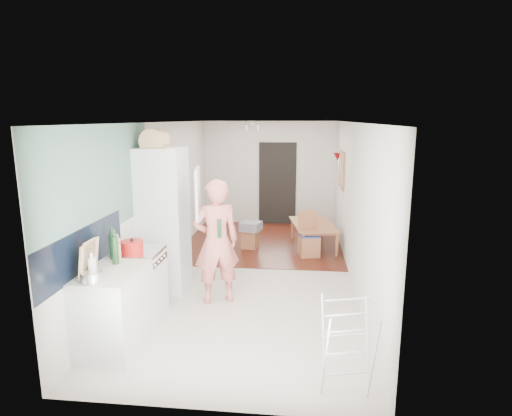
% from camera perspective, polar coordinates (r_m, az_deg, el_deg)
% --- Properties ---
extents(room_shell, '(3.20, 7.00, 2.50)m').
position_cam_1_polar(room_shell, '(6.98, -0.33, 1.03)').
color(room_shell, beige).
rests_on(room_shell, ground).
extents(floor, '(3.20, 7.00, 0.01)m').
position_cam_1_polar(floor, '(7.32, -0.32, -8.63)').
color(floor, beige).
rests_on(floor, ground).
extents(wood_floor_overlay, '(3.20, 3.30, 0.01)m').
position_cam_1_polar(wood_floor_overlay, '(9.06, 0.97, -4.51)').
color(wood_floor_overlay, '#562015').
rests_on(wood_floor_overlay, room_shell).
extents(sage_wall_panel, '(0.02, 3.00, 1.30)m').
position_cam_1_polar(sage_wall_panel, '(5.40, -19.86, 3.57)').
color(sage_wall_panel, slate).
rests_on(sage_wall_panel, room_shell).
extents(tile_splashback, '(0.02, 1.90, 0.50)m').
position_cam_1_polar(tile_splashback, '(5.06, -21.94, -5.23)').
color(tile_splashback, black).
rests_on(tile_splashback, room_shell).
extents(doorway_recess, '(0.90, 0.04, 2.00)m').
position_cam_1_polar(doorway_recess, '(10.42, 2.88, 3.25)').
color(doorway_recess, black).
rests_on(doorway_recess, room_shell).
extents(base_cabinet, '(0.60, 0.90, 0.86)m').
position_cam_1_polar(base_cabinet, '(5.19, -18.45, -13.05)').
color(base_cabinet, silver).
rests_on(base_cabinet, room_shell).
extents(worktop, '(0.62, 0.92, 0.06)m').
position_cam_1_polar(worktop, '(5.02, -18.80, -8.28)').
color(worktop, beige).
rests_on(worktop, room_shell).
extents(range_cooker, '(0.60, 0.60, 0.88)m').
position_cam_1_polar(range_cooker, '(5.82, -15.40, -9.98)').
color(range_cooker, silver).
rests_on(range_cooker, room_shell).
extents(cooker_top, '(0.60, 0.60, 0.04)m').
position_cam_1_polar(cooker_top, '(5.67, -15.66, -5.66)').
color(cooker_top, silver).
rests_on(cooker_top, room_shell).
extents(fridge_housing, '(0.66, 0.66, 2.15)m').
position_cam_1_polar(fridge_housing, '(6.53, -12.24, -1.57)').
color(fridge_housing, silver).
rests_on(fridge_housing, room_shell).
extents(fridge_door, '(0.14, 0.56, 0.70)m').
position_cam_1_polar(fridge_door, '(5.99, -7.78, 2.02)').
color(fridge_door, silver).
rests_on(fridge_door, room_shell).
extents(fridge_interior, '(0.02, 0.52, 0.66)m').
position_cam_1_polar(fridge_interior, '(6.35, -9.77, 2.52)').
color(fridge_interior, white).
rests_on(fridge_interior, room_shell).
extents(pinboard, '(0.03, 0.90, 0.70)m').
position_cam_1_polar(pinboard, '(8.81, 11.37, 5.04)').
color(pinboard, tan).
rests_on(pinboard, room_shell).
extents(pinboard_frame, '(0.00, 0.94, 0.74)m').
position_cam_1_polar(pinboard_frame, '(8.81, 11.27, 5.05)').
color(pinboard_frame, brown).
rests_on(pinboard_frame, room_shell).
extents(wall_sconce, '(0.18, 0.18, 0.16)m').
position_cam_1_polar(wall_sconce, '(9.43, 10.82, 6.73)').
color(wall_sconce, maroon).
rests_on(wall_sconce, room_shell).
extents(person, '(0.90, 0.76, 2.08)m').
position_cam_1_polar(person, '(5.95, -5.33, -3.01)').
color(person, '#E1746A').
rests_on(person, floor).
extents(dining_table, '(0.86, 1.29, 0.42)m').
position_cam_1_polar(dining_table, '(8.71, 7.78, -3.91)').
color(dining_table, brown).
rests_on(dining_table, floor).
extents(dining_chair, '(0.42, 0.42, 0.84)m').
position_cam_1_polar(dining_chair, '(8.10, 7.13, -3.54)').
color(dining_chair, brown).
rests_on(dining_chair, floor).
extents(stool, '(0.34, 0.34, 0.39)m').
position_cam_1_polar(stool, '(8.57, -0.81, -4.17)').
color(stool, brown).
rests_on(stool, floor).
extents(grey_drape, '(0.45, 0.45, 0.17)m').
position_cam_1_polar(grey_drape, '(8.45, -0.68, -2.45)').
color(grey_drape, slate).
rests_on(grey_drape, stool).
extents(drying_rack, '(0.54, 0.51, 0.88)m').
position_cam_1_polar(drying_rack, '(4.34, 12.08, -17.71)').
color(drying_rack, silver).
rests_on(drying_rack, floor).
extents(bread_bin, '(0.43, 0.42, 0.19)m').
position_cam_1_polar(bread_bin, '(6.29, -13.33, 8.68)').
color(bread_bin, tan).
rests_on(bread_bin, fridge_housing).
extents(red_casserole, '(0.33, 0.33, 0.16)m').
position_cam_1_polar(red_casserole, '(5.53, -16.18, -5.04)').
color(red_casserole, red).
rests_on(red_casserole, cooker_top).
extents(steel_pan, '(0.25, 0.25, 0.11)m').
position_cam_1_polar(steel_pan, '(4.73, -21.01, -8.60)').
color(steel_pan, silver).
rests_on(steel_pan, worktop).
extents(held_bottle, '(0.05, 0.05, 0.25)m').
position_cam_1_polar(held_bottle, '(5.76, -4.91, -2.74)').
color(held_bottle, '#173B1C').
rests_on(held_bottle, person).
extents(bottle_a, '(0.08, 0.08, 0.33)m').
position_cam_1_polar(bottle_a, '(5.18, -18.29, -5.36)').
color(bottle_a, '#173B1C').
rests_on(bottle_a, worktop).
extents(bottle_b, '(0.09, 0.09, 0.31)m').
position_cam_1_polar(bottle_b, '(5.36, -18.58, -4.88)').
color(bottle_b, '#173B1C').
rests_on(bottle_b, worktop).
extents(bottle_c, '(0.09, 0.09, 0.22)m').
position_cam_1_polar(bottle_c, '(4.85, -21.01, -7.43)').
color(bottle_c, silver).
rests_on(bottle_c, worktop).
extents(pepper_mill_front, '(0.07, 0.07, 0.21)m').
position_cam_1_polar(pepper_mill_front, '(5.50, -18.06, -4.99)').
color(pepper_mill_front, tan).
rests_on(pepper_mill_front, worktop).
extents(pepper_mill_back, '(0.07, 0.07, 0.21)m').
position_cam_1_polar(pepper_mill_back, '(5.33, -17.85, -5.50)').
color(pepper_mill_back, tan).
rests_on(pepper_mill_back, worktop).
extents(chopping_boards, '(0.07, 0.30, 0.40)m').
position_cam_1_polar(chopping_boards, '(4.85, -21.43, -6.29)').
color(chopping_boards, tan).
rests_on(chopping_boards, worktop).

